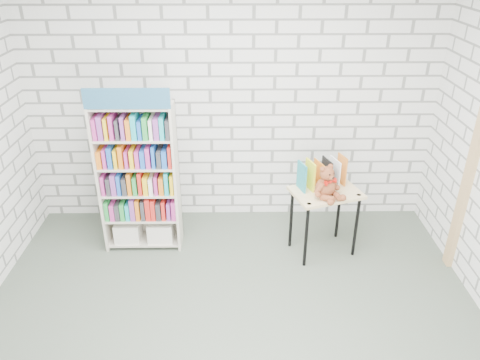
{
  "coord_description": "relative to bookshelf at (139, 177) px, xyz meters",
  "views": [
    {
      "loc": [
        0.03,
        -2.93,
        2.99
      ],
      "look_at": [
        0.08,
        0.95,
        0.99
      ],
      "focal_mm": 35.0,
      "sensor_mm": 36.0,
      "label": 1
    }
  ],
  "objects": [
    {
      "name": "display_table",
      "position": [
        1.91,
        -0.16,
        -0.2
      ],
      "size": [
        0.78,
        0.65,
        0.72
      ],
      "color": "#DFC586",
      "rests_on": "ground"
    },
    {
      "name": "table_books",
      "position": [
        1.88,
        -0.05,
        0.04
      ],
      "size": [
        0.51,
        0.34,
        0.28
      ],
      "color": "teal",
      "rests_on": "display_table"
    },
    {
      "name": "door_trim",
      "position": [
        3.18,
        -0.41,
        0.23
      ],
      "size": [
        0.05,
        0.12,
        2.1
      ],
      "primitive_type": "cube",
      "color": "tan",
      "rests_on": "ground"
    },
    {
      "name": "bookshelf",
      "position": [
        0.0,
        0.0,
        0.0
      ],
      "size": [
        0.8,
        0.31,
        1.79
      ],
      "color": "beige",
      "rests_on": "ground"
    },
    {
      "name": "teddy_bear",
      "position": [
        1.89,
        -0.27,
        0.04
      ],
      "size": [
        0.32,
        0.31,
        0.34
      ],
      "color": "maroon",
      "rests_on": "display_table"
    },
    {
      "name": "ground",
      "position": [
        0.96,
        -1.36,
        -0.82
      ],
      "size": [
        4.5,
        4.5,
        0.0
      ],
      "primitive_type": "plane",
      "color": "#4B5648",
      "rests_on": "ground"
    },
    {
      "name": "room_shell",
      "position": [
        0.96,
        -1.36,
        0.96
      ],
      "size": [
        4.52,
        4.02,
        2.81
      ],
      "color": "silver",
      "rests_on": "ground"
    }
  ]
}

